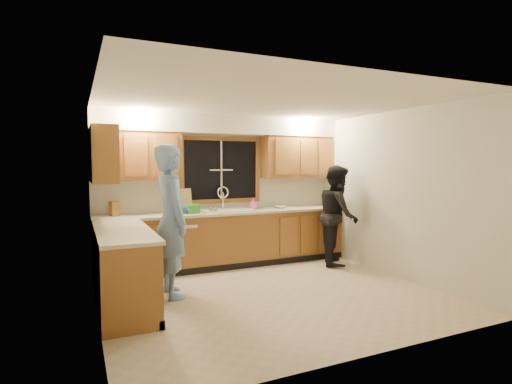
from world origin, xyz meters
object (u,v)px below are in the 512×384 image
at_px(man, 172,221).
at_px(knife_block, 114,209).
at_px(sink, 227,214).
at_px(bowl, 280,207).
at_px(soap_bottle, 253,203).
at_px(dishwasher, 177,246).
at_px(stove, 128,281).
at_px(dish_crate, 188,209).
at_px(woman, 338,215).

xyz_separation_m(man, knife_block, (-0.59, 1.26, 0.05)).
height_order(sink, bowl, sink).
distance_m(soap_bottle, bowl, 0.49).
bearing_deg(sink, knife_block, 176.12).
height_order(dishwasher, soap_bottle, soap_bottle).
bearing_deg(dishwasher, man, -106.26).
distance_m(stove, soap_bottle, 3.05).
relative_size(sink, dish_crate, 2.95).
bearing_deg(knife_block, dishwasher, -33.74).
xyz_separation_m(sink, dishwasher, (-0.85, -0.01, -0.45)).
relative_size(dishwasher, bowl, 4.11).
height_order(dishwasher, bowl, bowl).
distance_m(dishwasher, knife_block, 1.12).
distance_m(woman, bowl, 1.01).
bearing_deg(dishwasher, dish_crate, -4.95).
relative_size(man, dish_crate, 6.71).
bearing_deg(dish_crate, soap_bottle, 5.54).
xyz_separation_m(stove, bowl, (2.79, 1.81, 0.49)).
xyz_separation_m(sink, knife_block, (-1.77, 0.12, 0.17)).
relative_size(knife_block, soap_bottle, 1.13).
xyz_separation_m(sink, woman, (1.75, -0.66, -0.02)).
bearing_deg(dish_crate, bowl, 0.71).
relative_size(sink, dishwasher, 1.05).
bearing_deg(stove, sink, 45.39).
distance_m(woman, dish_crate, 2.50).
bearing_deg(knife_block, dish_crate, -33.17).
height_order(dishwasher, woman, woman).
bearing_deg(bowl, soap_bottle, 168.95).
distance_m(man, knife_block, 1.39).
xyz_separation_m(stove, dish_crate, (1.14, 1.79, 0.54)).
bearing_deg(bowl, woman, -40.59).
height_order(man, knife_block, man).
relative_size(man, woman, 1.16).
distance_m(knife_block, dish_crate, 1.11).
bearing_deg(dish_crate, knife_block, 172.23).
bearing_deg(bowl, sink, 179.41).
height_order(stove, bowl, bowl).
bearing_deg(bowl, man, -152.44).
relative_size(stove, man, 0.46).
bearing_deg(sink, dish_crate, -177.35).
height_order(sink, stove, sink).
distance_m(sink, woman, 1.88).
distance_m(dishwasher, stove, 2.04).
bearing_deg(sink, bowl, -0.59).
relative_size(man, soap_bottle, 9.94).
height_order(sink, knife_block, sink).
height_order(man, soap_bottle, man).
relative_size(man, bowl, 9.79).
height_order(dish_crate, bowl, dish_crate).
xyz_separation_m(man, soap_bottle, (1.69, 1.23, 0.04)).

